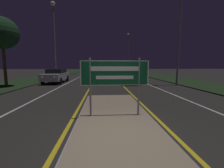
# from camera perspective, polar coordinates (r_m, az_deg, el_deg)

# --- Properties ---
(ground_plane) EXTENTS (160.00, 160.00, 0.00)m
(ground_plane) POSITION_cam_1_polar(r_m,az_deg,el_deg) (4.07, 3.06, -20.61)
(ground_plane) COLOR #282623
(median_island) EXTENTS (2.63, 7.64, 0.10)m
(median_island) POSITION_cam_1_polar(r_m,az_deg,el_deg) (5.53, 1.04, -12.47)
(median_island) COLOR #999993
(median_island) RESTS_ON ground_plane
(verge_left) EXTENTS (5.00, 100.00, 0.08)m
(verge_left) POSITION_cam_1_polar(r_m,az_deg,el_deg) (25.32, -24.71, 2.21)
(verge_left) COLOR #1E3319
(verge_left) RESTS_ON ground_plane
(verge_right) EXTENTS (5.00, 100.00, 0.08)m
(verge_right) POSITION_cam_1_polar(r_m,az_deg,el_deg) (25.65, 19.09, 2.52)
(verge_right) COLOR #1E3319
(verge_right) RESTS_ON ground_plane
(centre_line_yellow_left) EXTENTS (0.12, 70.00, 0.01)m
(centre_line_yellow_left) POSITION_cam_1_polar(r_m,az_deg,el_deg) (28.66, -5.87, 3.23)
(centre_line_yellow_left) COLOR gold
(centre_line_yellow_left) RESTS_ON ground_plane
(centre_line_yellow_right) EXTENTS (0.12, 70.00, 0.01)m
(centre_line_yellow_right) POSITION_cam_1_polar(r_m,az_deg,el_deg) (28.70, 0.15, 3.27)
(centre_line_yellow_right) COLOR gold
(centre_line_yellow_right) RESTS_ON ground_plane
(lane_line_white_left) EXTENTS (0.12, 70.00, 0.01)m
(lane_line_white_left) POSITION_cam_1_polar(r_m,az_deg,el_deg) (28.88, -11.23, 3.16)
(lane_line_white_left) COLOR silver
(lane_line_white_left) RESTS_ON ground_plane
(lane_line_white_right) EXTENTS (0.12, 70.00, 0.01)m
(lane_line_white_right) POSITION_cam_1_polar(r_m,az_deg,el_deg) (29.01, 5.48, 3.28)
(lane_line_white_right) COLOR silver
(lane_line_white_right) RESTS_ON ground_plane
(edge_line_white_left) EXTENTS (0.10, 70.00, 0.01)m
(edge_line_white_left) POSITION_cam_1_polar(r_m,az_deg,el_deg) (29.42, -17.04, 3.06)
(edge_line_white_left) COLOR silver
(edge_line_white_left) RESTS_ON ground_plane
(edge_line_white_right) EXTENTS (0.10, 70.00, 0.01)m
(edge_line_white_right) POSITION_cam_1_polar(r_m,az_deg,el_deg) (29.64, 11.22, 3.26)
(edge_line_white_right) COLOR silver
(edge_line_white_right) RESTS_ON ground_plane
(highway_sign) EXTENTS (2.38, 0.07, 2.06)m
(highway_sign) POSITION_cam_1_polar(r_m,az_deg,el_deg) (5.21, 1.08, 3.35)
(highway_sign) COLOR gray
(highway_sign) RESTS_ON median_island
(streetlight_left_near) EXTENTS (0.57, 0.57, 9.73)m
(streetlight_left_near) POSITION_cam_1_polar(r_m,az_deg,el_deg) (21.26, -21.25, 19.02)
(streetlight_left_near) COLOR gray
(streetlight_left_near) RESTS_ON ground_plane
(streetlight_right_near) EXTENTS (0.57, 0.57, 10.03)m
(streetlight_right_near) POSITION_cam_1_polar(r_m,az_deg,el_deg) (16.05, 24.62, 23.73)
(streetlight_right_near) COLOR gray
(streetlight_right_near) RESTS_ON ground_plane
(streetlight_right_far) EXTENTS (0.53, 0.53, 10.55)m
(streetlight_right_far) POSITION_cam_1_polar(r_m,az_deg,el_deg) (42.24, 6.13, 13.54)
(streetlight_right_far) COLOR gray
(streetlight_right_far) RESTS_ON ground_plane
(car_receding_0) EXTENTS (1.94, 4.43, 1.53)m
(car_receding_0) POSITION_cam_1_polar(r_m,az_deg,el_deg) (15.94, 6.58, 3.04)
(car_receding_0) COLOR silver
(car_receding_0) RESTS_ON ground_plane
(car_receding_1) EXTENTS (1.93, 4.22, 1.49)m
(car_receding_1) POSITION_cam_1_polar(r_m,az_deg,el_deg) (29.69, 8.06, 4.84)
(car_receding_1) COLOR #B7B7BC
(car_receding_1) RESTS_ON ground_plane
(car_receding_2) EXTENTS (1.93, 4.66, 1.46)m
(car_receding_2) POSITION_cam_1_polar(r_m,az_deg,el_deg) (42.21, 5.18, 5.49)
(car_receding_2) COLOR navy
(car_receding_2) RESTS_ON ground_plane
(car_receding_3) EXTENTS (1.85, 4.14, 1.37)m
(car_receding_3) POSITION_cam_1_polar(r_m,az_deg,el_deg) (50.52, 3.60, 5.70)
(car_receding_3) COLOR #B7B7BC
(car_receding_3) RESTS_ON ground_plane
(car_approaching_0) EXTENTS (1.95, 4.83, 1.50)m
(car_approaching_0) POSITION_cam_1_polar(r_m,az_deg,el_deg) (17.62, -20.52, 3.07)
(car_approaching_0) COLOR #B7B7BC
(car_approaching_0) RESTS_ON ground_plane
(car_approaching_1) EXTENTS (1.87, 4.59, 1.41)m
(car_approaching_1) POSITION_cam_1_polar(r_m,az_deg,el_deg) (32.86, -7.29, 4.99)
(car_approaching_1) COLOR #4C514C
(car_approaching_1) RESTS_ON ground_plane
(car_approaching_2) EXTENTS (1.89, 4.28, 1.39)m
(car_approaching_2) POSITION_cam_1_polar(r_m,az_deg,el_deg) (47.63, -6.59, 5.62)
(car_approaching_2) COLOR silver
(car_approaching_2) RESTS_ON ground_plane
(roadside_palm_left) EXTENTS (2.59, 2.59, 5.77)m
(roadside_palm_left) POSITION_cam_1_polar(r_m,az_deg,el_deg) (15.81, -36.40, 15.28)
(roadside_palm_left) COLOR #4C3823
(roadside_palm_left) RESTS_ON verge_left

